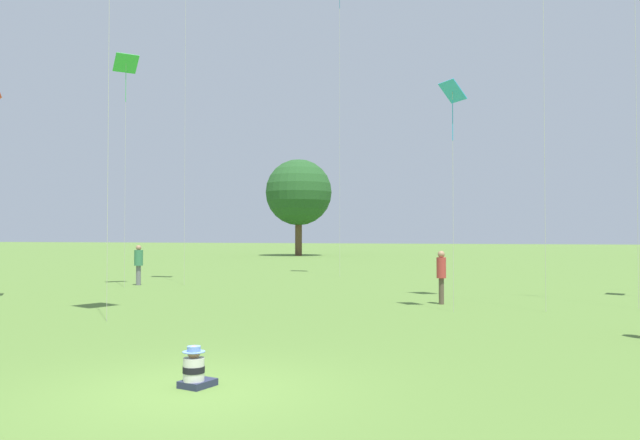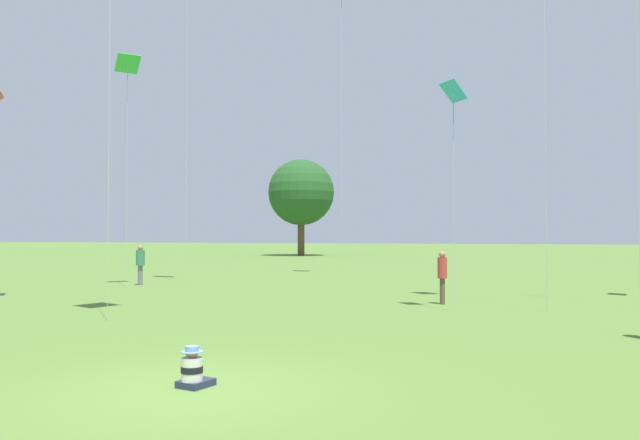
% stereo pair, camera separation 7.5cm
% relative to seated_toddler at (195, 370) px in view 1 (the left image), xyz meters
% --- Properties ---
extents(ground_plane, '(300.00, 300.00, 0.00)m').
position_rel_seated_toddler_xyz_m(ground_plane, '(0.10, -0.22, -0.25)').
color(ground_plane, '#567A33').
extents(seated_toddler, '(0.48, 0.55, 0.61)m').
position_rel_seated_toddler_xyz_m(seated_toddler, '(0.00, 0.00, 0.00)').
color(seated_toddler, '#282D47').
rests_on(seated_toddler, ground).
extents(person_standing_1, '(0.49, 0.49, 1.75)m').
position_rel_seated_toddler_xyz_m(person_standing_1, '(-11.40, 15.58, 0.79)').
color(person_standing_1, slate).
rests_on(person_standing_1, ground).
extents(person_standing_3, '(0.32, 0.32, 1.70)m').
position_rel_seated_toddler_xyz_m(person_standing_3, '(2.13, 12.00, 0.78)').
color(person_standing_3, brown).
rests_on(person_standing_3, ground).
extents(kite_1, '(1.20, 1.22, 9.79)m').
position_rel_seated_toddler_xyz_m(kite_1, '(-11.33, 14.45, 8.93)').
color(kite_1, green).
rests_on(kite_1, ground).
extents(kite_6, '(0.86, 0.87, 6.63)m').
position_rel_seated_toddler_xyz_m(kite_6, '(2.69, 10.17, 5.86)').
color(kite_6, '#339EDB').
rests_on(kite_6, ground).
extents(distant_tree_1, '(7.02, 7.02, 10.25)m').
position_rel_seated_toddler_xyz_m(distant_tree_1, '(-17.73, 54.24, 6.45)').
color(distant_tree_1, brown).
rests_on(distant_tree_1, ground).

